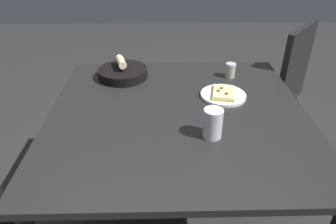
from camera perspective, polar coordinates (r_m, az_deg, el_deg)
The scene contains 7 objects.
ground at distance 1.89m, azimuth 1.46°, elevation -18.99°, with size 8.00×8.00×0.00m, color #292929.
dining_table at distance 1.44m, azimuth 1.81°, elevation -1.75°, with size 1.13×1.16×0.72m.
pizza_plate at distance 1.56m, azimuth 10.02°, elevation 3.16°, with size 0.22×0.22×0.04m.
bread_basket at distance 1.74m, azimuth -8.20°, elevation 7.24°, with size 0.27×0.27×0.11m.
beer_glass at distance 1.24m, azimuth 8.12°, elevation -2.23°, with size 0.08×0.08×0.12m.
pepper_shaker at distance 1.76m, azimuth 11.27°, elevation 7.32°, with size 0.06×0.06×0.08m.
chair_far at distance 2.20m, azimuth 18.70°, elevation 4.99°, with size 0.62×0.62×0.94m.
Camera 1 is at (-1.20, 0.07, 1.46)m, focal length 33.50 mm.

